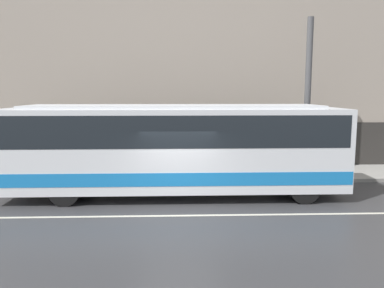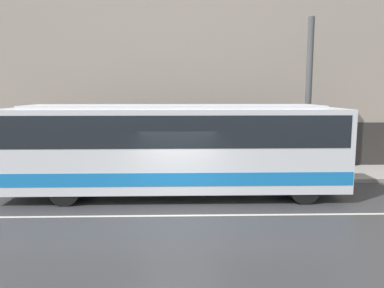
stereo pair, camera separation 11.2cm
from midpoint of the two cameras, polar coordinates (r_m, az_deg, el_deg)
name	(u,v)px [view 1 (the left image)]	position (r m, az deg, el deg)	size (l,w,h in m)	color
ground_plane	(178,216)	(11.70, -2.38, -10.87)	(60.00, 60.00, 0.00)	#38383A
sidewalk	(178,174)	(17.05, -2.29, -4.60)	(60.00, 3.14, 0.16)	gray
building_facade	(178,79)	(18.38, -2.34, 9.87)	(60.00, 0.35, 9.13)	gray
lane_stripe	(178,216)	(11.70, -2.38, -10.85)	(54.00, 0.14, 0.01)	beige
transit_bus	(174,145)	(13.45, -2.96, -0.21)	(12.09, 2.52, 3.32)	silver
utility_pole_near	(307,98)	(16.74, 16.99, 6.67)	(0.26, 0.26, 6.70)	#4C4C4F
pedestrian_waiting	(178,161)	(16.03, -2.36, -2.55)	(0.36, 0.36, 1.53)	navy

